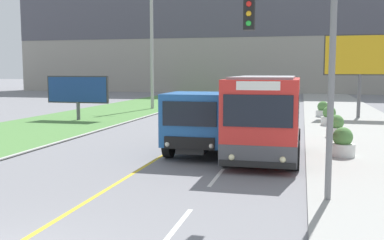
# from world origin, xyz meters

# --- Properties ---
(lane_marking_centre) EXTENTS (2.88, 140.00, 0.01)m
(lane_marking_centre) POSITION_xyz_m (0.38, 2.37, 0.00)
(lane_marking_centre) COLOR gold
(lane_marking_centre) RESTS_ON ground_plane
(apartment_block_background) EXTENTS (80.00, 8.04, 23.50)m
(apartment_block_background) POSITION_xyz_m (0.00, 64.50, 11.75)
(apartment_block_background) COLOR gray
(apartment_block_background) RESTS_ON ground_plane
(city_bus) EXTENTS (2.64, 5.61, 3.13)m
(city_bus) POSITION_xyz_m (3.96, 11.01, 1.58)
(city_bus) COLOR red
(city_bus) RESTS_ON ground_plane
(dump_truck) EXTENTS (2.43, 6.53, 2.50)m
(dump_truck) POSITION_xyz_m (1.43, 11.63, 1.28)
(dump_truck) COLOR black
(dump_truck) RESTS_ON ground_plane
(utility_pole_far) EXTENTS (1.80, 0.28, 11.09)m
(utility_pole_far) POSITION_xyz_m (-7.43, 31.48, 5.60)
(utility_pole_far) COLOR #9E9E99
(utility_pole_far) RESTS_ON ground_plane
(traffic_light_mast) EXTENTS (2.28, 0.32, 5.58)m
(traffic_light_mast) POSITION_xyz_m (5.33, 5.82, 3.56)
(traffic_light_mast) COLOR slate
(traffic_light_mast) RESTS_ON ground_plane
(billboard_large) EXTENTS (4.88, 0.24, 5.82)m
(billboard_large) POSITION_xyz_m (9.17, 27.26, 4.26)
(billboard_large) COLOR #59595B
(billboard_large) RESTS_ON ground_plane
(billboard_small) EXTENTS (4.39, 0.24, 2.99)m
(billboard_small) POSITION_xyz_m (-9.32, 21.59, 2.02)
(billboard_small) COLOR #59595B
(billboard_small) RESTS_ON ground_plane
(planter_round_near) EXTENTS (0.94, 0.94, 1.12)m
(planter_round_near) POSITION_xyz_m (6.86, 12.01, 0.57)
(planter_round_near) COLOR silver
(planter_round_near) RESTS_ON sidewalk_right
(planter_round_second) EXTENTS (0.93, 0.93, 1.11)m
(planter_round_second) POSITION_xyz_m (6.97, 17.10, 0.57)
(planter_round_second) COLOR silver
(planter_round_second) RESTS_ON sidewalk_right
(planter_round_third) EXTENTS (0.96, 0.96, 1.14)m
(planter_round_third) POSITION_xyz_m (6.93, 22.20, 0.58)
(planter_round_third) COLOR silver
(planter_round_third) RESTS_ON sidewalk_right
(planter_round_far) EXTENTS (0.96, 0.96, 1.10)m
(planter_round_far) POSITION_xyz_m (6.78, 27.29, 0.56)
(planter_round_far) COLOR silver
(planter_round_far) RESTS_ON sidewalk_right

